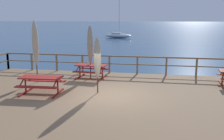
% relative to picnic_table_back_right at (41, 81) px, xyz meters
% --- Properties ---
extents(ground_plane, '(600.00, 600.00, 0.00)m').
position_rel_picnic_table_back_right_xyz_m(ground_plane, '(3.05, 0.19, -1.24)').
color(ground_plane, navy).
extents(wooden_deck, '(15.72, 9.44, 0.68)m').
position_rel_picnic_table_back_right_xyz_m(wooden_deck, '(3.05, 0.19, -0.90)').
color(wooden_deck, '#846647').
rests_on(wooden_deck, ground).
extents(railing_waterside_far, '(15.52, 0.10, 1.09)m').
position_rel_picnic_table_back_right_xyz_m(railing_waterside_far, '(3.05, 4.76, 0.19)').
color(railing_waterside_far, brown).
rests_on(railing_waterside_far, wooden_deck).
extents(picnic_table_back_right, '(1.94, 1.50, 0.78)m').
position_rel_picnic_table_back_right_xyz_m(picnic_table_back_right, '(0.00, 0.00, 0.00)').
color(picnic_table_back_right, maroon).
rests_on(picnic_table_back_right, wooden_deck).
extents(picnic_table_mid_centre, '(1.81, 1.53, 0.78)m').
position_rel_picnic_table_back_right_xyz_m(picnic_table_mid_centre, '(1.43, 3.24, -0.01)').
color(picnic_table_mid_centre, maroon).
rests_on(picnic_table_mid_centre, wooden_deck).
extents(patio_umbrella_tall_back_right, '(0.32, 0.32, 3.22)m').
position_rel_picnic_table_back_right_xyz_m(patio_umbrella_tall_back_right, '(-1.13, 1.86, 1.49)').
color(patio_umbrella_tall_back_right, '#4C3828').
rests_on(patio_umbrella_tall_back_right, wooden_deck).
extents(patio_umbrella_short_mid, '(0.32, 0.32, 2.93)m').
position_rel_picnic_table_back_right_xyz_m(patio_umbrella_short_mid, '(1.38, 3.30, 1.30)').
color(patio_umbrella_short_mid, '#4C3828').
rests_on(patio_umbrella_short_mid, wooden_deck).
extents(patio_umbrella_short_back, '(0.32, 0.32, 2.52)m').
position_rel_picnic_table_back_right_xyz_m(patio_umbrella_short_back, '(2.46, 0.52, 1.04)').
color(patio_umbrella_short_back, '#4C3828').
rests_on(patio_umbrella_short_back, wooden_deck).
extents(sailboat_distant, '(6.23, 3.38, 7.72)m').
position_rel_picnic_table_back_right_xyz_m(sailboat_distant, '(-2.98, 41.02, -0.73)').
color(sailboat_distant, silver).
rests_on(sailboat_distant, ground).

